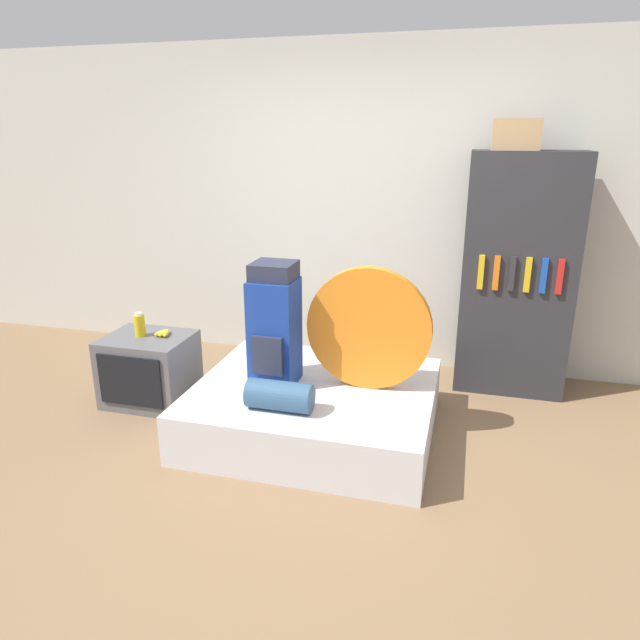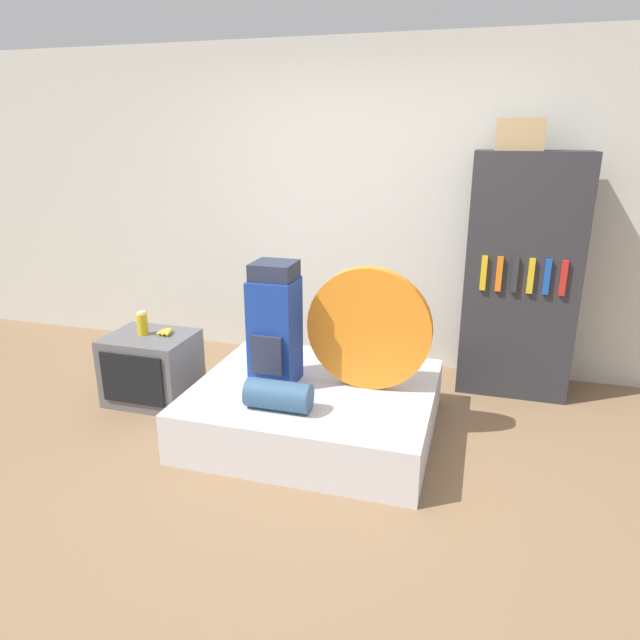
# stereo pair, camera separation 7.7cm
# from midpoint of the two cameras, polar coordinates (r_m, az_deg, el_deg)

# --- Properties ---
(ground_plane) EXTENTS (16.00, 16.00, 0.00)m
(ground_plane) POSITION_cam_midpoint_polar(r_m,az_deg,el_deg) (3.44, -2.74, -15.17)
(ground_plane) COLOR #846647
(wall_back) EXTENTS (8.00, 0.05, 2.60)m
(wall_back) POSITION_cam_midpoint_polar(r_m,az_deg,el_deg) (4.76, 4.11, 11.01)
(wall_back) COLOR silver
(wall_back) RESTS_ON ground_plane
(bed) EXTENTS (1.53, 1.34, 0.33)m
(bed) POSITION_cam_midpoint_polar(r_m,az_deg,el_deg) (3.82, -1.09, -8.75)
(bed) COLOR silver
(bed) RESTS_ON ground_plane
(backpack) EXTENTS (0.29, 0.31, 0.80)m
(backpack) POSITION_cam_midpoint_polar(r_m,az_deg,el_deg) (3.66, -5.18, -0.59)
(backpack) COLOR navy
(backpack) RESTS_ON bed
(tent_bag) EXTENTS (0.79, 0.07, 0.79)m
(tent_bag) POSITION_cam_midpoint_polar(r_m,az_deg,el_deg) (3.59, 4.29, -0.87)
(tent_bag) COLOR orange
(tent_bag) RESTS_ON bed
(sleeping_roll) EXTENTS (0.39, 0.18, 0.18)m
(sleeping_roll) POSITION_cam_midpoint_polar(r_m,az_deg,el_deg) (3.40, -4.70, -7.56)
(sleeping_roll) COLOR #33567A
(sleeping_roll) RESTS_ON bed
(television) EXTENTS (0.60, 0.51, 0.50)m
(television) POSITION_cam_midpoint_polar(r_m,az_deg,el_deg) (4.37, -17.18, -4.73)
(television) COLOR #5B5B60
(television) RESTS_ON ground_plane
(canister) EXTENTS (0.08, 0.08, 0.17)m
(canister) POSITION_cam_midpoint_polar(r_m,az_deg,el_deg) (4.29, -18.08, -0.47)
(canister) COLOR gold
(canister) RESTS_ON television
(banana_bunch) EXTENTS (0.11, 0.14, 0.04)m
(banana_bunch) POSITION_cam_midpoint_polar(r_m,az_deg,el_deg) (4.27, -15.83, -1.25)
(banana_bunch) COLOR yellow
(banana_bunch) RESTS_ON television
(bookshelf) EXTENTS (0.79, 0.42, 1.78)m
(bookshelf) POSITION_cam_midpoint_polar(r_m,az_deg,el_deg) (4.45, 18.64, 4.21)
(bookshelf) COLOR #2D2D33
(bookshelf) RESTS_ON ground_plane
(cardboard_box) EXTENTS (0.32, 0.23, 0.21)m
(cardboard_box) POSITION_cam_midpoint_polar(r_m,az_deg,el_deg) (4.31, 18.50, 17.19)
(cardboard_box) COLOR tan
(cardboard_box) RESTS_ON bookshelf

